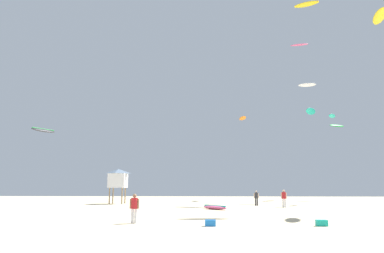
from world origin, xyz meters
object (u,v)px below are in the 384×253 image
(lifeguard_tower, at_px, (118,178))
(kite_aloft_7, at_px, (311,111))
(cooler_box, at_px, (322,223))
(kite_aloft_5, at_px, (337,126))
(kite_aloft_4, at_px, (380,16))
(gear_bag, at_px, (210,223))
(kite_aloft_8, at_px, (243,118))
(person_midground, at_px, (256,197))
(kite_aloft_9, at_px, (307,85))
(kite_aloft_2, at_px, (306,4))
(kite_aloft_3, at_px, (299,45))
(kite_grounded_near, at_px, (215,207))
(kite_aloft_6, at_px, (43,130))
(person_left, at_px, (284,197))
(kite_aloft_0, at_px, (332,116))
(person_foreground, at_px, (134,206))

(lifeguard_tower, bearing_deg, kite_aloft_7, 27.29)
(lifeguard_tower, distance_m, cooler_box, 28.51)
(kite_aloft_5, bearing_deg, kite_aloft_4, -101.52)
(gear_bag, relative_size, kite_aloft_8, 0.18)
(person_midground, bearing_deg, kite_aloft_9, 134.69)
(kite_aloft_2, distance_m, kite_aloft_3, 6.40)
(kite_grounded_near, xyz_separation_m, cooler_box, (5.39, -13.07, -0.02))
(kite_grounded_near, distance_m, kite_aloft_7, 32.14)
(kite_aloft_3, xyz_separation_m, kite_aloft_6, (-35.59, -6.52, -13.91))
(cooler_box, bearing_deg, kite_aloft_6, 138.29)
(kite_aloft_5, relative_size, kite_aloft_8, 0.91)
(person_midground, bearing_deg, kite_aloft_3, 142.50)
(kite_aloft_5, bearing_deg, kite_aloft_9, -132.46)
(person_left, relative_size, kite_aloft_2, 0.50)
(person_midground, distance_m, kite_aloft_5, 23.83)
(person_midground, bearing_deg, kite_grounded_near, -36.28)
(person_midground, xyz_separation_m, cooler_box, (0.80, -19.47, -0.77))
(kite_aloft_3, relative_size, kite_aloft_5, 0.95)
(lifeguard_tower, xyz_separation_m, kite_aloft_9, (24.85, 5.53, 13.02))
(kite_aloft_6, bearing_deg, cooler_box, -41.71)
(kite_aloft_2, distance_m, kite_aloft_4, 19.94)
(lifeguard_tower, xyz_separation_m, cooler_box, (16.94, -22.75, -2.89))
(kite_aloft_4, relative_size, kite_aloft_6, 0.97)
(kite_aloft_0, bearing_deg, lifeguard_tower, -178.75)
(lifeguard_tower, height_order, kite_aloft_5, kite_aloft_5)
(person_midground, bearing_deg, person_foreground, -27.08)
(kite_aloft_7, bearing_deg, kite_aloft_0, -96.34)
(kite_aloft_2, bearing_deg, cooler_box, -106.73)
(kite_aloft_3, bearing_deg, cooler_box, -104.33)
(kite_aloft_0, distance_m, kite_aloft_7, 14.28)
(cooler_box, xyz_separation_m, kite_aloft_0, (9.26, 23.32, 10.43))
(kite_aloft_2, distance_m, kite_aloft_6, 39.61)
(person_left, bearing_deg, gear_bag, 166.33)
(kite_aloft_0, bearing_deg, person_foreground, -130.67)
(person_foreground, distance_m, kite_aloft_5, 43.04)
(person_foreground, xyz_separation_m, cooler_box, (10.07, -0.83, -0.79))
(person_midground, distance_m, kite_aloft_2, 28.19)
(person_left, bearing_deg, lifeguard_tower, 80.97)
(gear_bag, bearing_deg, lifeguard_tower, 115.77)
(kite_aloft_3, bearing_deg, person_midground, -126.86)
(gear_bag, xyz_separation_m, kite_aloft_3, (13.75, 31.48, 23.09))
(kite_grounded_near, xyz_separation_m, lifeguard_tower, (-11.55, 9.68, 2.88))
(kite_aloft_0, height_order, kite_aloft_3, kite_aloft_3)
(person_midground, bearing_deg, kite_aloft_4, 42.11)
(kite_aloft_5, bearing_deg, person_foreground, -125.21)
(person_left, bearing_deg, kite_aloft_5, -24.03)
(kite_aloft_3, bearing_deg, kite_aloft_2, -91.70)
(kite_aloft_8, bearing_deg, person_foreground, -105.57)
(kite_aloft_3, relative_size, kite_aloft_4, 0.83)
(gear_bag, distance_m, kite_aloft_9, 35.50)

